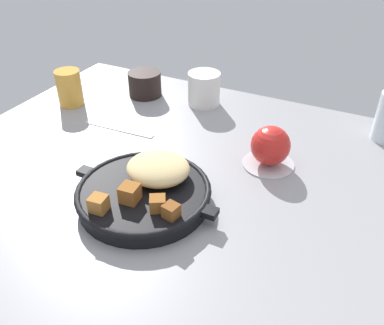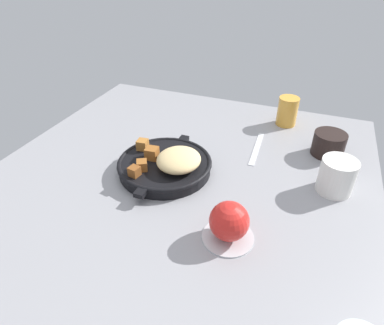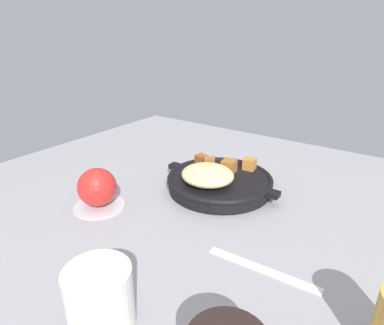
{
  "view_description": "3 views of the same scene",
  "coord_description": "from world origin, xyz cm",
  "px_view_note": "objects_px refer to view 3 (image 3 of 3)",
  "views": [
    {
      "loc": [
        29.92,
        -52.64,
        48.69
      ],
      "look_at": [
        1.65,
        4.05,
        5.41
      ],
      "focal_mm": 38.54,
      "sensor_mm": 36.0,
      "label": 1
    },
    {
      "loc": [
        59.36,
        27.7,
        50.83
      ],
      "look_at": [
        -5.38,
        2.76,
        3.59
      ],
      "focal_mm": 30.84,
      "sensor_mm": 36.0,
      "label": 2
    },
    {
      "loc": [
        -38.53,
        55.95,
        35.22
      ],
      "look_at": [
        -0.23,
        1.64,
        7.86
      ],
      "focal_mm": 30.66,
      "sensor_mm": 36.0,
      "label": 3
    }
  ],
  "objects_px": {
    "red_apple": "(97,187)",
    "ceramic_mug_white": "(100,299)",
    "cast_iron_skillet": "(218,180)",
    "butter_knife": "(262,269)"
  },
  "relations": [
    {
      "from": "cast_iron_skillet",
      "to": "butter_knife",
      "type": "xyz_separation_m",
      "value": [
        -0.2,
        0.2,
        -0.02
      ]
    },
    {
      "from": "ceramic_mug_white",
      "to": "red_apple",
      "type": "bearing_deg",
      "value": -39.24
    },
    {
      "from": "butter_knife",
      "to": "ceramic_mug_white",
      "type": "bearing_deg",
      "value": 57.33
    },
    {
      "from": "cast_iron_skillet",
      "to": "ceramic_mug_white",
      "type": "xyz_separation_m",
      "value": [
        -0.08,
        0.41,
        0.02
      ]
    },
    {
      "from": "red_apple",
      "to": "ceramic_mug_white",
      "type": "bearing_deg",
      "value": 140.76
    },
    {
      "from": "cast_iron_skillet",
      "to": "red_apple",
      "type": "bearing_deg",
      "value": 52.37
    },
    {
      "from": "cast_iron_skillet",
      "to": "butter_knife",
      "type": "bearing_deg",
      "value": 135.48
    },
    {
      "from": "red_apple",
      "to": "ceramic_mug_white",
      "type": "distance_m",
      "value": 0.31
    },
    {
      "from": "red_apple",
      "to": "ceramic_mug_white",
      "type": "relative_size",
      "value": 0.94
    },
    {
      "from": "cast_iron_skillet",
      "to": "red_apple",
      "type": "height_order",
      "value": "red_apple"
    }
  ]
}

